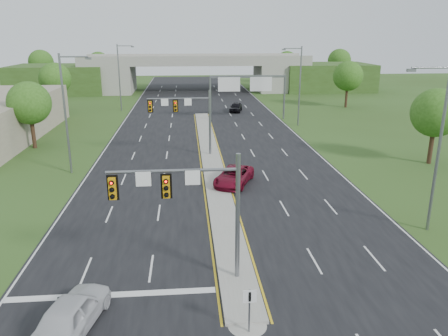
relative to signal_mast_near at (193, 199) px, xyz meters
name	(u,v)px	position (x,y,z in m)	size (l,w,h in m)	color
ground	(237,279)	(2.26, 0.07, -4.73)	(240.00, 240.00, 0.00)	#30491A
road	(206,135)	(2.26, 35.07, -4.72)	(24.00, 160.00, 0.02)	black
median	(211,160)	(2.26, 23.07, -4.63)	(2.00, 54.00, 0.16)	gray
median_nose	(247,324)	(2.26, -3.93, -4.63)	(2.00, 2.00, 0.16)	gray
lane_markings	(203,146)	(1.66, 28.99, -4.70)	(23.72, 160.00, 0.01)	gold
signal_mast_near	(193,199)	(0.00, 0.00, 0.00)	(6.62, 0.60, 7.00)	slate
signal_mast_far	(188,113)	(0.00, 25.00, 0.00)	(6.62, 0.60, 7.00)	slate
keep_right_sign	(250,304)	(2.26, -4.45, -3.21)	(0.60, 0.13, 2.20)	slate
sign_gantry	(247,85)	(8.95, 44.99, 0.51)	(11.58, 0.44, 6.67)	slate
overpass	(196,75)	(2.26, 80.07, -1.17)	(80.00, 14.00, 8.10)	gray
lightpole_l_mid	(67,109)	(-11.03, 20.07, 1.38)	(2.85, 0.25, 11.00)	slate
lightpole_l_far	(120,74)	(-11.03, 55.07, 1.38)	(2.85, 0.25, 11.00)	slate
lightpole_r_near	(437,142)	(15.56, 5.07, 1.38)	(2.85, 0.25, 11.00)	slate
lightpole_r_far	(299,82)	(15.56, 40.07, 1.38)	(2.85, 0.25, 11.00)	slate
tree_l_near	(29,103)	(-17.74, 30.07, 0.45)	(4.80, 4.80, 7.60)	#382316
tree_l_mid	(55,79)	(-21.74, 55.07, 0.78)	(5.20, 5.20, 8.12)	#382316
tree_r_near	(436,113)	(24.26, 20.07, 0.45)	(4.80, 4.80, 7.60)	#382316
tree_r_mid	(348,76)	(28.26, 55.07, 0.78)	(5.20, 5.20, 8.12)	#382316
tree_back_a	(41,62)	(-35.74, 94.07, 1.11)	(6.00, 6.00, 8.85)	#382316
tree_back_b	(99,63)	(-21.74, 94.07, 0.78)	(5.60, 5.60, 8.32)	#382316
tree_back_c	(287,62)	(26.26, 94.07, 0.78)	(5.60, 5.60, 8.32)	#382316
tree_back_d	(339,61)	(40.26, 94.07, 1.11)	(6.00, 6.00, 8.85)	#382316
car_white	(72,312)	(-5.51, -3.40, -3.87)	(1.96, 4.88, 1.66)	silver
car_far_a	(234,176)	(3.76, 15.35, -3.95)	(2.49, 5.41, 1.50)	maroon
car_far_c	(236,107)	(8.17, 52.26, -3.94)	(1.80, 4.47, 1.52)	black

